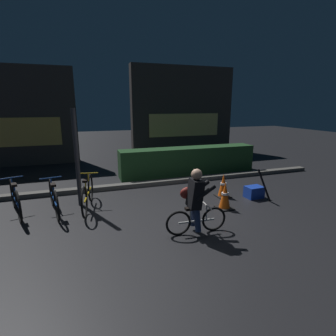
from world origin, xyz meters
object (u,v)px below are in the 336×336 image
blue_crate (254,192)px  closed_umbrella (264,185)px  parked_bike_left_mid (54,198)px  street_post (77,159)px  parked_bike_leftmost (15,199)px  parked_bike_center_left (88,194)px  traffic_cone_near (225,196)px  cyclist (195,201)px  traffic_cone_far (223,186)px

blue_crate → closed_umbrella: closed_umbrella is taller
parked_bike_left_mid → street_post: bearing=-72.7°
parked_bike_leftmost → parked_bike_center_left: size_ratio=0.97×
parked_bike_center_left → blue_crate: size_ratio=3.86×
parked_bike_leftmost → parked_bike_left_mid: size_ratio=1.02×
parked_bike_leftmost → blue_crate: bearing=-115.3°
parked_bike_left_mid → parked_bike_center_left: parked_bike_center_left is taller
parked_bike_center_left → traffic_cone_near: size_ratio=2.66×
parked_bike_left_mid → cyclist: bearing=-136.7°
street_post → closed_umbrella: (4.37, -1.15, -0.74)m
parked_bike_center_left → blue_crate: 4.16m
traffic_cone_far → blue_crate: bearing=-23.8°
traffic_cone_far → blue_crate: traffic_cone_far is taller
street_post → closed_umbrella: 4.58m
traffic_cone_near → cyclist: bearing=-143.6°
parked_bike_leftmost → blue_crate: (5.61, -0.78, -0.21)m
cyclist → closed_umbrella: bearing=26.5°
traffic_cone_near → parked_bike_center_left: bearing=161.2°
parked_bike_leftmost → traffic_cone_far: parked_bike_leftmost is taller
cyclist → parked_bike_center_left: bearing=138.1°
street_post → closed_umbrella: size_ratio=2.68×
parked_bike_leftmost → closed_umbrella: size_ratio=1.93×
street_post → parked_bike_center_left: 0.85m
blue_crate → parked_bike_leftmost: bearing=172.1°
traffic_cone_far → cyclist: (-1.53, -1.57, 0.33)m
parked_bike_leftmost → closed_umbrella: closed_umbrella is taller
parked_bike_left_mid → cyclist: 3.18m
street_post → traffic_cone_far: size_ratio=3.66×
closed_umbrella → traffic_cone_far: bearing=9.2°
street_post → parked_bike_left_mid: (-0.55, -0.29, -0.80)m
cyclist → parked_bike_leftmost: bearing=152.3°
blue_crate → cyclist: (-2.26, -1.25, 0.48)m
street_post → blue_crate: size_ratio=5.18×
traffic_cone_near → traffic_cone_far: traffic_cone_near is taller
parked_bike_center_left → blue_crate: bearing=-89.2°
street_post → closed_umbrella: bearing=-14.7°
parked_bike_center_left → traffic_cone_far: size_ratio=2.72×
closed_umbrella → parked_bike_leftmost: bearing=33.9°
parked_bike_leftmost → blue_crate: parked_bike_leftmost is taller
parked_bike_leftmost → parked_bike_left_mid: 0.80m
parked_bike_center_left → blue_crate: (4.11, -0.62, -0.21)m
traffic_cone_far → cyclist: 2.22m
street_post → cyclist: street_post is taller
traffic_cone_far → closed_umbrella: bearing=-34.9°
cyclist → blue_crate: bearing=32.4°
blue_crate → cyclist: bearing=-151.0°
parked_bike_leftmost → traffic_cone_far: bearing=-112.8°
traffic_cone_far → blue_crate: size_ratio=1.42×
parked_bike_leftmost → parked_bike_center_left: bearing=-113.3°
street_post → parked_bike_left_mid: bearing=-151.9°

